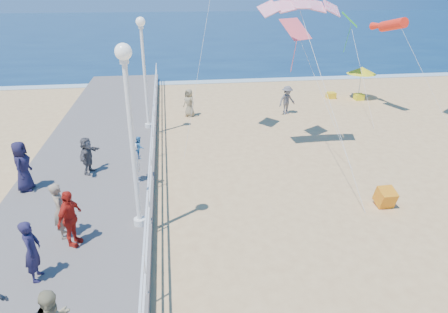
{
  "coord_description": "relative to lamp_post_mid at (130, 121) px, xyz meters",
  "views": [
    {
      "loc": [
        -4.3,
        -10.5,
        7.05
      ],
      "look_at": [
        -2.5,
        2.0,
        1.6
      ],
      "focal_mm": 32.0,
      "sensor_mm": 36.0,
      "label": 1
    }
  ],
  "objects": [
    {
      "name": "ground",
      "position": [
        5.35,
        0.0,
        -3.66
      ],
      "size": [
        160.0,
        160.0,
        0.0
      ],
      "primitive_type": "plane",
      "color": "#DBB072",
      "rests_on": "ground"
    },
    {
      "name": "ocean",
      "position": [
        5.35,
        65.0,
        -3.65
      ],
      "size": [
        160.0,
        90.0,
        0.05
      ],
      "primitive_type": "cube",
      "color": "#0C2649",
      "rests_on": "ground"
    },
    {
      "name": "surf_line",
      "position": [
        5.35,
        20.5,
        -3.63
      ],
      "size": [
        160.0,
        1.2,
        0.04
      ],
      "primitive_type": "cube",
      "color": "white",
      "rests_on": "ground"
    },
    {
      "name": "boardwalk",
      "position": [
        -2.15,
        0.0,
        -3.46
      ],
      "size": [
        5.0,
        44.0,
        0.4
      ],
      "primitive_type": "cube",
      "color": "slate",
      "rests_on": "ground"
    },
    {
      "name": "railing",
      "position": [
        0.3,
        0.0,
        -2.41
      ],
      "size": [
        0.05,
        42.0,
        0.55
      ],
      "color": "white",
      "rests_on": "boardwalk"
    },
    {
      "name": "lamp_post_mid",
      "position": [
        0.0,
        0.0,
        0.0
      ],
      "size": [
        0.44,
        0.44,
        5.32
      ],
      "color": "white",
      "rests_on": "boardwalk"
    },
    {
      "name": "lamp_post_far",
      "position": [
        0.0,
        9.0,
        0.0
      ],
      "size": [
        0.44,
        0.44,
        5.32
      ],
      "color": "white",
      "rests_on": "boardwalk"
    },
    {
      "name": "woman_holding_toddler",
      "position": [
        -0.23,
        3.01,
        -2.52
      ],
      "size": [
        0.39,
        0.56,
        1.47
      ],
      "primitive_type": "imported",
      "rotation": [
        0.0,
        0.0,
        1.64
      ],
      "color": "white",
      "rests_on": "boardwalk"
    },
    {
      "name": "toddler_held",
      "position": [
        -0.08,
        3.16,
        -2.01
      ],
      "size": [
        0.33,
        0.41,
        0.81
      ],
      "primitive_type": "imported",
      "rotation": [
        0.0,
        0.0,
        1.64
      ],
      "color": "#3179B9",
      "rests_on": "boardwalk"
    },
    {
      "name": "spectator_0",
      "position": [
        -2.37,
        -2.08,
        -2.45
      ],
      "size": [
        0.41,
        0.61,
        1.62
      ],
      "primitive_type": "imported",
      "rotation": [
        0.0,
        0.0,
        1.62
      ],
      "color": "#1F1B3C",
      "rests_on": "boardwalk"
    },
    {
      "name": "spectator_3",
      "position": [
        -1.77,
        -0.76,
        -2.43
      ],
      "size": [
        0.76,
        1.05,
        1.65
      ],
      "primitive_type": "imported",
      "rotation": [
        0.0,
        0.0,
        1.16
      ],
      "color": "red",
      "rests_on": "boardwalk"
    },
    {
      "name": "spectator_4",
      "position": [
        -4.06,
        2.85,
        -2.36
      ],
      "size": [
        0.59,
        0.89,
        1.8
      ],
      "primitive_type": "imported",
      "rotation": [
        0.0,
        0.0,
        1.55
      ],
      "color": "#1A1835",
      "rests_on": "boardwalk"
    },
    {
      "name": "spectator_5",
      "position": [
        -2.09,
        3.94,
        -2.54
      ],
      "size": [
        0.81,
        1.4,
        1.44
      ],
      "primitive_type": "imported",
      "rotation": [
        0.0,
        0.0,
        1.26
      ],
      "color": "#4F4E53",
      "rests_on": "boardwalk"
    },
    {
      "name": "spectator_6",
      "position": [
        -2.12,
        -0.29,
        -2.42
      ],
      "size": [
        0.53,
        0.69,
        1.68
      ],
      "primitive_type": "imported",
      "rotation": [
        0.0,
        0.0,
        1.8
      ],
      "color": "#87745D",
      "rests_on": "boardwalk"
    },
    {
      "name": "beach_walker_a",
      "position": [
        7.94,
        11.46,
        -2.82
      ],
      "size": [
        1.23,
        0.97,
        1.68
      ],
      "primitive_type": "imported",
      "rotation": [
        0.0,
        0.0,
        0.37
      ],
      "color": "#57575C",
      "rests_on": "ground"
    },
    {
      "name": "beach_walker_c",
      "position": [
        2.24,
        11.85,
        -2.86
      ],
      "size": [
        0.9,
        0.93,
        1.61
      ],
      "primitive_type": "imported",
      "rotation": [
        0.0,
        0.0,
        -0.85
      ],
      "color": "gray",
      "rests_on": "ground"
    },
    {
      "name": "box_kite",
      "position": [
        8.23,
        0.56,
        -3.36
      ],
      "size": [
        0.57,
        0.72,
        0.74
      ],
      "primitive_type": "cube",
      "rotation": [
        0.31,
        0.0,
        0.03
      ],
      "color": "#D4490C",
      "rests_on": "ground"
    },
    {
      "name": "beach_umbrella",
      "position": [
        13.69,
        14.07,
        -1.75
      ],
      "size": [
        1.9,
        1.9,
        2.14
      ],
      "color": "white",
      "rests_on": "ground"
    },
    {
      "name": "beach_chair_left",
      "position": [
        11.96,
        14.52,
        -3.46
      ],
      "size": [
        0.55,
        0.55,
        0.4
      ],
      "primitive_type": "cube",
      "color": "yellow",
      "rests_on": "ground"
    },
    {
      "name": "beach_chair_right",
      "position": [
        13.63,
        13.86,
        -3.46
      ],
      "size": [
        0.55,
        0.55,
        0.4
      ],
      "primitive_type": "cube",
      "color": "yellow",
      "rests_on": "ground"
    },
    {
      "name": "kite_parafoil",
      "position": [
        6.42,
        5.64,
        2.73
      ],
      "size": [
        3.36,
        0.94,
        0.65
      ],
      "primitive_type": null,
      "rotation": [
        0.44,
        0.0,
        0.0
      ],
      "color": "#E81B55"
    },
    {
      "name": "kite_windsock",
      "position": [
        13.41,
        10.72,
        1.39
      ],
      "size": [
        1.07,
        3.01,
        1.15
      ],
      "primitive_type": "cylinder",
      "rotation": [
        1.36,
        0.0,
        0.17
      ],
      "color": "red"
    },
    {
      "name": "kite_diamond_pink",
      "position": [
        6.74,
        7.03,
        1.61
      ],
      "size": [
        1.55,
        1.46,
        0.84
      ],
      "primitive_type": "cube",
      "rotation": [
        0.73,
        0.0,
        0.58
      ],
      "color": "#FF5D6B"
    },
    {
      "name": "kite_diamond_green",
      "position": [
        12.14,
        13.45,
        1.47
      ],
      "size": [
        1.42,
        1.56,
        0.84
      ],
      "primitive_type": "cube",
      "rotation": [
        0.71,
        0.0,
        1.14
      ],
      "color": "green"
    }
  ]
}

